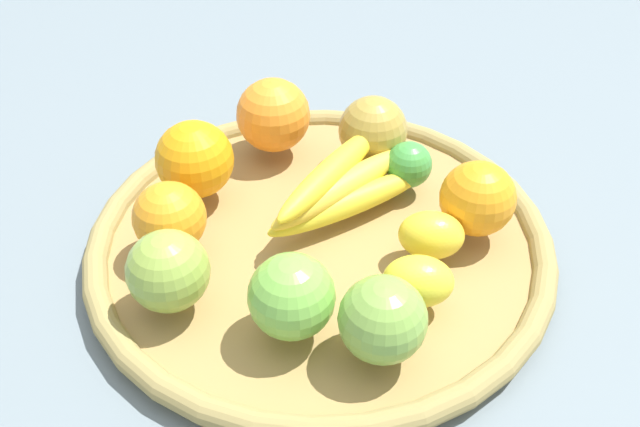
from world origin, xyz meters
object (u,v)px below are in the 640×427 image
(orange_3, at_px, (273,115))
(apple_2, at_px, (373,130))
(orange_2, at_px, (170,220))
(lemon_0, at_px, (431,235))
(orange_0, at_px, (195,159))
(banana_bunch, at_px, (341,187))
(lime_0, at_px, (409,165))
(apple_0, at_px, (383,320))
(orange_1, at_px, (478,198))
(apple_1, at_px, (168,271))
(lemon_1, at_px, (418,281))
(apple_3, at_px, (292,296))

(orange_3, relative_size, apple_2, 1.10)
(orange_2, xyz_separation_m, lemon_0, (0.05, 0.24, -0.01))
(lemon_0, bearing_deg, orange_0, -122.01)
(banana_bunch, relative_size, lemon_0, 2.97)
(lime_0, relative_size, lemon_0, 0.79)
(banana_bunch, distance_m, apple_0, 0.19)
(orange_1, distance_m, apple_1, 0.30)
(apple_2, relative_size, lemon_0, 1.22)
(lemon_0, bearing_deg, apple_1, -84.87)
(orange_1, relative_size, apple_0, 1.02)
(lemon_1, bearing_deg, lime_0, 167.72)
(orange_3, height_order, apple_2, orange_3)
(apple_3, xyz_separation_m, apple_2, (-0.23, 0.12, 0.00))
(banana_bunch, bearing_deg, apple_3, -25.24)
(lime_0, height_order, lemon_0, lime_0)
(lemon_1, height_order, orange_2, orange_2)
(lemon_1, bearing_deg, apple_3, -83.68)
(orange_0, xyz_separation_m, lemon_0, (0.13, 0.21, -0.02))
(lime_0, xyz_separation_m, lemon_1, (0.17, -0.04, -0.00))
(banana_bunch, height_order, orange_3, orange_3)
(apple_3, relative_size, orange_0, 0.91)
(orange_3, relative_size, orange_0, 1.02)
(banana_bunch, height_order, lemon_1, banana_bunch)
(apple_3, relative_size, lemon_0, 1.19)
(banana_bunch, bearing_deg, orange_2, -79.23)
(apple_3, height_order, orange_0, orange_0)
(apple_3, distance_m, orange_1, 0.22)
(apple_3, xyz_separation_m, orange_0, (-0.20, -0.07, 0.00))
(lemon_1, relative_size, orange_0, 0.78)
(apple_1, bearing_deg, apple_3, 64.83)
(banana_bunch, distance_m, lime_0, 0.08)
(banana_bunch, relative_size, orange_0, 2.28)
(orange_2, relative_size, apple_1, 0.96)
(orange_0, bearing_deg, apple_3, 19.82)
(lemon_1, relative_size, lemon_0, 1.01)
(apple_3, distance_m, apple_1, 0.11)
(orange_3, bearing_deg, apple_0, 9.59)
(lemon_1, bearing_deg, orange_0, -135.73)
(orange_2, bearing_deg, apple_1, -0.87)
(lime_0, xyz_separation_m, apple_0, (0.21, -0.08, 0.01))
(banana_bunch, height_order, lime_0, banana_bunch)
(apple_1, xyz_separation_m, orange_0, (-0.15, 0.03, 0.00))
(orange_3, height_order, lemon_0, orange_3)
(orange_0, xyz_separation_m, apple_0, (0.24, 0.14, -0.00))
(apple_3, bearing_deg, apple_2, 152.25)
(apple_3, bearing_deg, apple_1, -115.17)
(lime_0, bearing_deg, apple_2, -150.93)
(lime_0, distance_m, orange_2, 0.25)
(apple_0, bearing_deg, banana_bunch, 179.29)
(lime_0, height_order, apple_3, apple_3)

